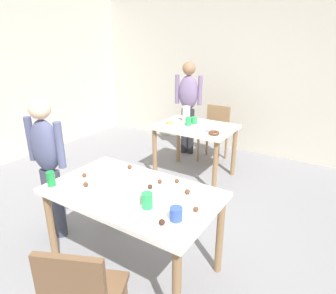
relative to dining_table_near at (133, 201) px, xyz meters
name	(u,v)px	position (x,y,z in m)	size (l,w,h in m)	color
ground_plane	(146,259)	(0.02, 0.12, -0.66)	(6.40, 6.40, 0.00)	gray
wall_back	(263,76)	(0.02, 3.32, 0.64)	(6.40, 0.10, 2.60)	beige
dining_table_near	(133,201)	(0.00, 0.00, 0.00)	(1.36, 0.81, 0.75)	white
dining_table_far	(195,133)	(-0.43, 1.89, -0.02)	(1.04, 0.77, 0.75)	silver
chair_far_table	(215,130)	(-0.45, 2.63, -0.16)	(0.41, 0.41, 0.87)	olive
person_girl_near	(47,159)	(-0.96, -0.06, 0.17)	(0.45, 0.22, 1.39)	#383D4C
person_adult_far	(188,100)	(-0.95, 2.62, 0.26)	(0.45, 0.28, 1.53)	#28282D
mixing_bowl	(133,195)	(0.09, -0.11, 0.13)	(0.18, 0.18, 0.08)	white
soda_can	(51,179)	(-0.61, -0.29, 0.15)	(0.07, 0.07, 0.12)	#198438
fork_near	(64,189)	(-0.48, -0.28, 0.09)	(0.17, 0.02, 0.01)	silver
cup_near_0	(176,214)	(0.50, -0.15, 0.14)	(0.09, 0.09, 0.09)	#3351B2
cup_near_1	(147,200)	(0.25, -0.14, 0.15)	(0.08, 0.08, 0.12)	green
cake_ball_0	(162,222)	(0.45, -0.25, 0.11)	(0.04, 0.04, 0.04)	#3D2319
cake_ball_1	(150,187)	(0.10, 0.10, 0.11)	(0.04, 0.04, 0.04)	#3D2319
cake_ball_2	(86,184)	(-0.36, -0.15, 0.11)	(0.04, 0.04, 0.04)	brown
cake_ball_3	(177,181)	(0.23, 0.30, 0.11)	(0.04, 0.04, 0.04)	brown
cake_ball_4	(196,209)	(0.56, 0.01, 0.11)	(0.04, 0.04, 0.04)	brown
cake_ball_5	(187,192)	(0.39, 0.19, 0.11)	(0.04, 0.04, 0.04)	brown
cake_ball_6	(160,181)	(0.12, 0.22, 0.11)	(0.04, 0.04, 0.04)	brown
cake_ball_7	(130,167)	(-0.28, 0.31, 0.11)	(0.04, 0.04, 0.04)	brown
cake_ball_8	(84,175)	(-0.50, -0.04, 0.11)	(0.04, 0.04, 0.04)	brown
pitcher_far	(186,114)	(-0.65, 2.02, 0.20)	(0.11, 0.11, 0.22)	white
cup_far_0	(194,120)	(-0.49, 1.97, 0.14)	(0.08, 0.08, 0.10)	green
cup_far_1	(188,121)	(-0.52, 1.85, 0.15)	(0.08, 0.08, 0.12)	green
donut_far_0	(211,130)	(-0.14, 1.75, 0.11)	(0.12, 0.12, 0.03)	pink
donut_far_1	(214,133)	(-0.05, 1.67, 0.11)	(0.14, 0.14, 0.04)	brown
donut_far_2	(170,123)	(-0.78, 1.78, 0.11)	(0.10, 0.10, 0.03)	gold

